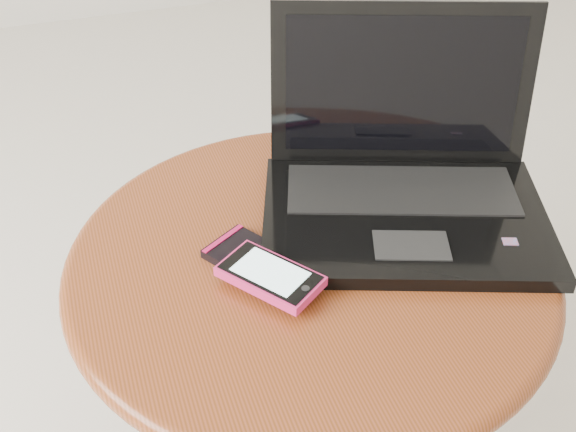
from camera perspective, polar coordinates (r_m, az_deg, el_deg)
name	(u,v)px	position (r m, az deg, el deg)	size (l,w,h in m)	color
table	(309,312)	(0.93, 1.71, -7.61)	(0.59, 0.59, 0.47)	brown
laptop	(404,179)	(0.92, 9.17, 2.95)	(0.42, 0.38, 0.23)	black
phone_black	(259,262)	(0.84, -2.35, -3.65)	(0.12, 0.14, 0.01)	black
phone_pink	(270,276)	(0.80, -1.42, -4.77)	(0.12, 0.13, 0.01)	#D72466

